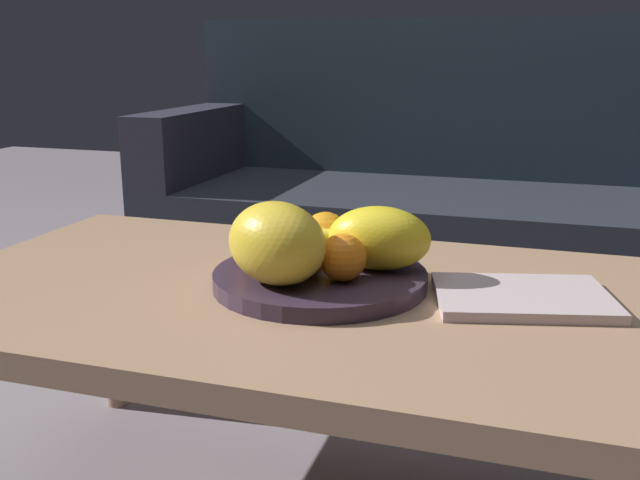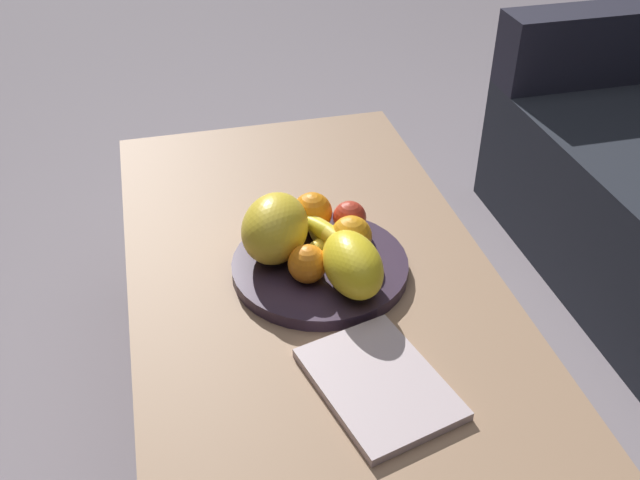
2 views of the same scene
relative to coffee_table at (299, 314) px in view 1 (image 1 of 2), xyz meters
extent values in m
cube|color=#A27D5D|center=(0.00, 0.00, 0.02)|extent=(1.20, 0.69, 0.04)
cylinder|color=#A37A62|center=(-0.56, 0.30, -0.20)|extent=(0.05, 0.05, 0.40)
cube|color=#232730|center=(0.04, 1.11, -0.20)|extent=(1.70, 0.70, 0.40)
cube|color=#1E2933|center=(0.04, 1.39, 0.25)|extent=(1.70, 0.14, 0.50)
cube|color=#262633|center=(-0.74, 1.11, 0.11)|extent=(0.14, 0.70, 0.22)
cylinder|color=#36273A|center=(0.03, 0.02, 0.06)|extent=(0.34, 0.34, 0.03)
ellipsoid|color=yellow|center=(-0.01, -0.06, 0.13)|extent=(0.20, 0.18, 0.12)
ellipsoid|color=yellow|center=(0.11, 0.05, 0.12)|extent=(0.17, 0.11, 0.10)
sphere|color=orange|center=(0.02, 0.08, 0.11)|extent=(0.08, 0.08, 0.08)
sphere|color=orange|center=(-0.08, 0.03, 0.11)|extent=(0.08, 0.08, 0.08)
sphere|color=orange|center=(0.08, -0.02, 0.11)|extent=(0.07, 0.07, 0.07)
sphere|color=red|center=(-0.05, 0.10, 0.10)|extent=(0.07, 0.07, 0.07)
ellipsoid|color=yellow|center=(0.00, 0.03, 0.09)|extent=(0.11, 0.15, 0.03)
ellipsoid|color=yellow|center=(0.00, 0.04, 0.09)|extent=(0.15, 0.05, 0.03)
ellipsoid|color=yellow|center=(0.01, 0.04, 0.09)|extent=(0.15, 0.08, 0.03)
ellipsoid|color=yellow|center=(0.00, 0.04, 0.11)|extent=(0.15, 0.11, 0.03)
ellipsoid|color=yellow|center=(0.01, 0.04, 0.11)|extent=(0.15, 0.09, 0.03)
cube|color=beige|center=(0.34, 0.04, 0.05)|extent=(0.29, 0.24, 0.02)
camera|label=1|loc=(0.36, -1.00, 0.40)|focal=40.17mm
camera|label=2|loc=(1.08, -0.25, 0.91)|focal=40.65mm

